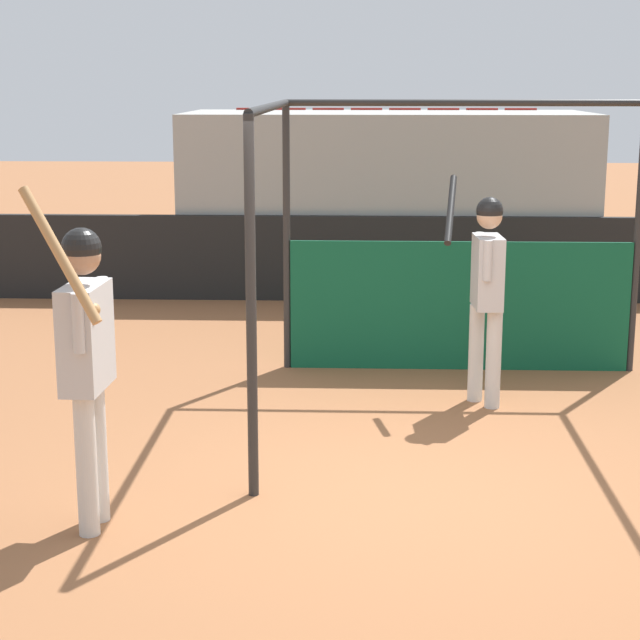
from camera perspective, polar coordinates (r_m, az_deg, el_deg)
name	(u,v)px	position (r m, az deg, el deg)	size (l,w,h in m)	color
ground_plane	(407,489)	(7.47, 4.66, -8.97)	(60.00, 60.00, 0.00)	#935B38
outfield_wall	(387,259)	(13.57, 3.61, 3.28)	(24.00, 0.12, 1.08)	black
bleacher_section	(386,198)	(14.74, 3.54, 6.52)	(5.40, 2.40, 2.36)	#9E9E99
batting_cage	(467,264)	(9.68, 7.82, 2.97)	(3.39, 3.39, 2.58)	#282828
player_batter	(486,280)	(9.17, 8.85, 2.12)	(0.51, 0.90, 1.93)	silver
player_waiting	(86,347)	(6.62, -12.37, -1.42)	(0.52, 0.83, 2.17)	silver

